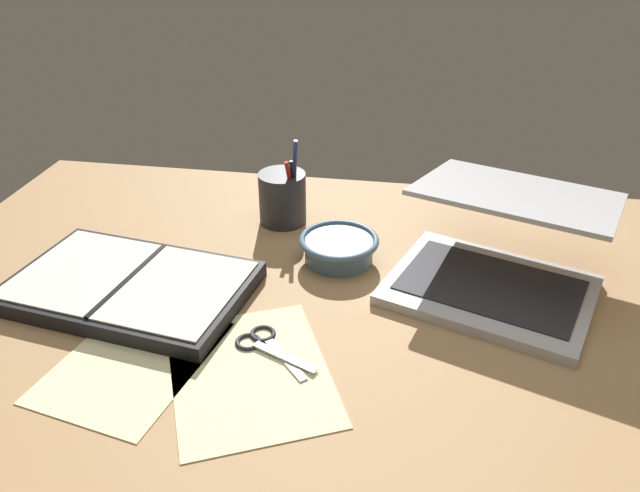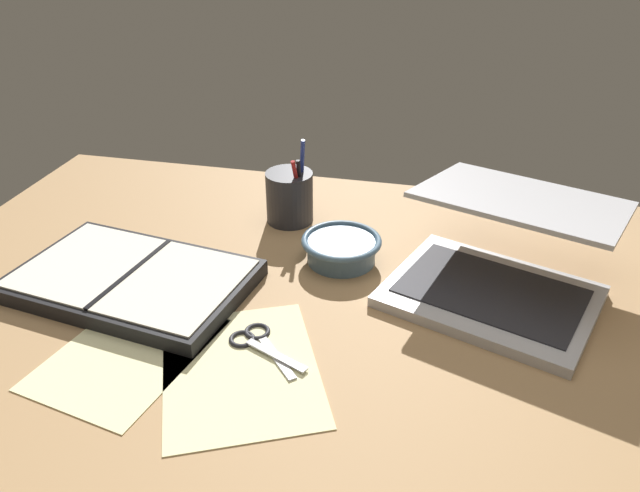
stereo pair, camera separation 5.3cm
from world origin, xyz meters
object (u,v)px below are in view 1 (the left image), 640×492
Objects in this scene: laptop at (500,256)px; planner at (130,286)px; bowl at (339,247)px; pen_cup at (283,198)px; scissors at (263,343)px.

planner is (-58.65, -12.65, -4.00)cm from laptop.
bowl is 0.83× the size of pen_cup.
bowl is at bearing -44.96° from pen_cup.
planner is at bearing -147.75° from laptop.
scissors is (-7.54, -25.16, -2.23)cm from bowl.
bowl is at bearing -167.06° from laptop.
planner is at bearing -153.32° from bowl.
scissors is at bearing -11.86° from planner.
scissors is at bearing -127.51° from laptop.
laptop is 1.05× the size of planner.
laptop reaches higher than bowl.
laptop is at bearing 20.94° from planner.
planner is 3.16× the size of scissors.
pen_cup reaches higher than planner.
laptop is at bearing -22.17° from pen_cup.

